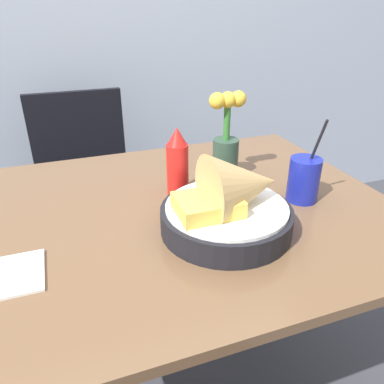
{
  "coord_description": "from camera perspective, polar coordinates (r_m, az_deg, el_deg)",
  "views": [
    {
      "loc": [
        -0.22,
        -0.79,
        1.19
      ],
      "look_at": [
        0.05,
        -0.04,
        0.79
      ],
      "focal_mm": 35.0,
      "sensor_mm": 36.0,
      "label": 1
    }
  ],
  "objects": [
    {
      "name": "ketchup_bottle",
      "position": [
        0.98,
        -2.24,
        4.41
      ],
      "size": [
        0.06,
        0.06,
        0.19
      ],
      "color": "red",
      "rests_on": "dining_table"
    },
    {
      "name": "chair_far_window",
      "position": [
        1.71,
        -16.03,
        2.42
      ],
      "size": [
        0.4,
        0.4,
        0.86
      ],
      "color": "black",
      "rests_on": "ground_plane"
    },
    {
      "name": "food_basket",
      "position": [
        0.84,
        6.1,
        -1.86
      ],
      "size": [
        0.3,
        0.3,
        0.19
      ],
      "color": "black",
      "rests_on": "dining_table"
    },
    {
      "name": "flower_vase",
      "position": [
        1.08,
        5.22,
        7.73
      ],
      "size": [
        0.11,
        0.07,
        0.25
      ],
      "color": "#2D4738",
      "rests_on": "dining_table"
    },
    {
      "name": "dining_table",
      "position": [
        0.99,
        -3.41,
        -7.45
      ],
      "size": [
        1.14,
        0.86,
        0.73
      ],
      "color": "brown",
      "rests_on": "ground_plane"
    },
    {
      "name": "drink_cup",
      "position": [
        1.01,
        16.63,
        1.66
      ],
      "size": [
        0.08,
        0.08,
        0.23
      ],
      "color": "#192399",
      "rests_on": "dining_table"
    }
  ]
}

